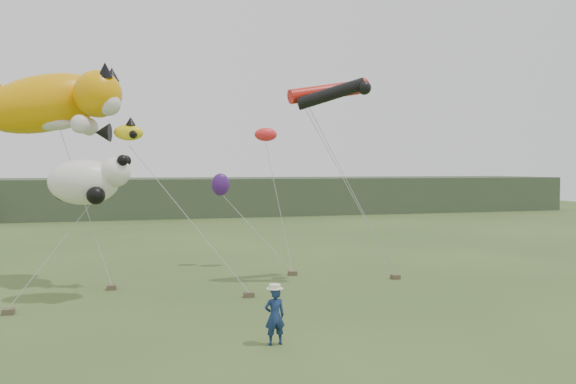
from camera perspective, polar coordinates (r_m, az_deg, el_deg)
name	(u,v)px	position (r m, az deg, el deg)	size (l,w,h in m)	color
ground	(274,324)	(19.12, -1.42, -13.22)	(120.00, 120.00, 0.00)	#385123
headland	(150,198)	(62.67, -13.87, -0.55)	(90.00, 13.00, 4.00)	#2D3D28
festival_attendant	(275,316)	(16.76, -1.36, -12.49)	(0.62, 0.40, 1.69)	navy
sandbag_anchors	(223,287)	(24.28, -6.57, -9.59)	(16.37, 4.67, 0.20)	brown
cat_kite	(57,102)	(26.91, -22.41, 8.44)	(7.28, 3.98, 3.74)	#E69A03
fish_kite	(119,132)	(24.92, -16.78, 5.85)	(2.12, 1.41, 1.06)	yellow
tube_kites	(334,92)	(25.67, 4.68, 10.13)	(3.73, 2.17, 1.54)	black
panda_kite	(89,181)	(23.13, -19.57, 1.07)	(3.12, 2.02, 1.94)	white
misc_kites	(240,163)	(29.29, -4.86, 3.00)	(3.29, 1.61, 3.52)	red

